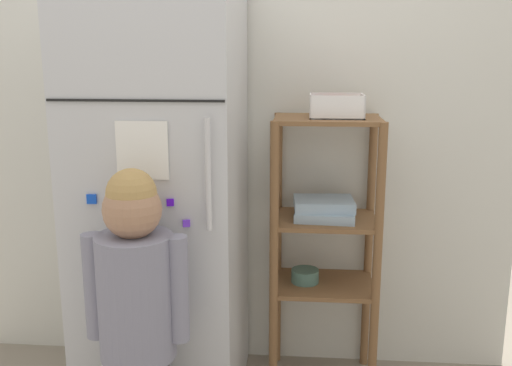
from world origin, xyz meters
TOP-DOWN VIEW (x-y plane):
  - kitchen_wall_back at (0.00, 0.38)m, footprint 2.50×0.03m
  - refrigerator at (-0.24, 0.02)m, footprint 0.61×0.69m
  - child_standing at (-0.22, -0.45)m, footprint 0.35×0.26m
  - pantry_shelf_unit at (0.40, 0.18)m, footprint 0.45×0.34m
  - fruit_bin at (0.44, 0.16)m, footprint 0.21×0.18m

SIDE VIEW (x-z plane):
  - child_standing at x=-0.22m, z-range 0.11..1.19m
  - pantry_shelf_unit at x=0.40m, z-range 0.12..1.29m
  - refrigerator at x=-0.24m, z-range 0.00..1.73m
  - kitchen_wall_back at x=0.00m, z-range 0.00..2.23m
  - fruit_bin at x=0.44m, z-range 1.16..1.26m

